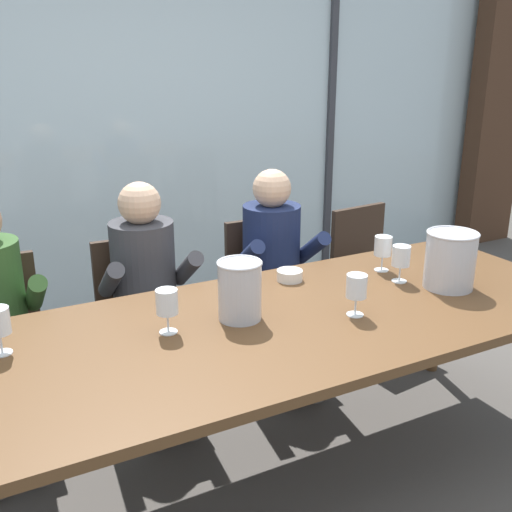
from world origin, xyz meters
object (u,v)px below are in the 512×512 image
Objects in this scene: chair_left_of_center at (141,310)px; chair_right_of_center at (368,267)px; ice_bucket_secondary at (450,259)px; wine_glass_by_left_taster at (167,304)px; wine_glass_center_pour at (383,248)px; wine_glass_by_right_taster at (356,288)px; ice_bucket_primary at (240,289)px; person_navy_polo at (277,264)px; person_charcoal_jacket at (149,287)px; dining_table at (296,330)px; wine_glass_spare_empty at (401,257)px; chair_center at (266,284)px; tasting_bowl at (290,275)px.

chair_left_of_center is 1.00× the size of chair_right_of_center.
ice_bucket_secondary reaches higher than chair_right_of_center.
ice_bucket_secondary is 1.29m from wine_glass_by_left_taster.
wine_glass_center_pour is 0.57m from wine_glass_by_right_taster.
ice_bucket_primary is 0.47m from wine_glass_by_right_taster.
person_navy_polo is at bearing -176.95° from chair_right_of_center.
ice_bucket_secondary is (1.14, -0.85, 0.22)m from person_charcoal_jacket.
wine_glass_spare_empty is (0.63, 0.10, 0.19)m from dining_table.
wine_glass_spare_empty is at bearing 133.10° from ice_bucket_secondary.
dining_table is 1.04m from chair_center.
dining_table is at bearing -109.50° from person_navy_polo.
tasting_bowl is at bearing 20.75° from wine_glass_by_left_taster.
ice_bucket_primary reaches higher than tasting_bowl.
chair_left_of_center is 1.56m from ice_bucket_secondary.
person_navy_polo is at bearing 38.80° from wine_glass_by_left_taster.
chair_center is 3.37× the size of ice_bucket_secondary.
wine_glass_by_right_taster reaches higher than chair_right_of_center.
chair_left_of_center is 0.73× the size of person_charcoal_jacket.
wine_glass_center_pour is (0.65, 0.26, 0.18)m from dining_table.
wine_glass_spare_empty is at bearing 27.24° from wine_glass_by_right_taster.
wine_glass_center_pour is at bearing -56.94° from person_navy_polo.
wine_glass_by_left_taster is (-0.13, -0.83, 0.38)m from chair_left_of_center.
person_navy_polo is at bearing 67.36° from tasting_bowl.
person_charcoal_jacket is at bearing 78.40° from wine_glass_by_left_taster.
wine_glass_spare_empty is (1.14, 0.01, 0.00)m from wine_glass_by_left_taster.
wine_glass_by_right_taster is at bearing -85.90° from tasting_bowl.
chair_right_of_center is 5.07× the size of wine_glass_spare_empty.
chair_center is 0.23m from person_navy_polo.
ice_bucket_primary is (-0.58, -0.72, 0.21)m from person_navy_polo.
dining_table is at bearing -158.02° from wine_glass_center_pour.
chair_right_of_center is 1.47m from person_charcoal_jacket.
person_navy_polo is 0.94m from wine_glass_by_right_taster.
ice_bucket_secondary is at bearing -68.60° from wine_glass_center_pour.
ice_bucket_primary is at bearing -168.09° from wine_glass_center_pour.
chair_center is 5.07× the size of wine_glass_by_right_taster.
wine_glass_by_right_taster is at bearing -15.45° from wine_glass_by_left_taster.
chair_center is 0.69m from tasting_bowl.
wine_glass_spare_empty reaches higher than chair_left_of_center.
chair_center is 0.73× the size of person_charcoal_jacket.
chair_left_of_center is 5.07× the size of wine_glass_by_right_taster.
chair_center is at bearing 68.03° from dining_table.
chair_left_of_center is at bearing 173.67° from chair_right_of_center.
person_charcoal_jacket is (-0.37, 0.80, -0.02)m from dining_table.
wine_glass_center_pour is at bearing 8.32° from wine_glass_by_left_taster.
wine_glass_center_pour is (1.16, 0.17, 0.00)m from wine_glass_by_left_taster.
ice_bucket_primary is at bearing -123.80° from person_navy_polo.
ice_bucket_primary reaches higher than wine_glass_spare_empty.
wine_glass_center_pour is (1.02, -0.54, 0.21)m from person_charcoal_jacket.
wine_glass_spare_empty is at bearing 0.59° from wine_glass_by_left_taster.
ice_bucket_secondary is 1.50× the size of wine_glass_by_left_taster.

